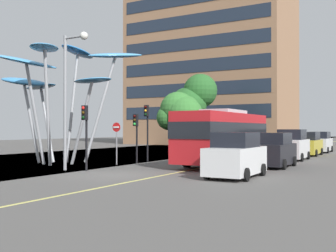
# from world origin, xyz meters

# --- Properties ---
(ground) EXTENTS (120.00, 240.00, 0.10)m
(ground) POSITION_xyz_m (-0.67, 0.00, -0.05)
(ground) COLOR #54514F
(red_bus) EXTENTS (2.88, 10.12, 3.53)m
(red_bus) POSITION_xyz_m (2.79, 8.09, 1.93)
(red_bus) COLOR red
(red_bus) RESTS_ON ground
(leaf_sculpture) EXTENTS (9.62, 9.61, 8.31)m
(leaf_sculpture) POSITION_xyz_m (-7.36, 4.07, 6.13)
(leaf_sculpture) COLOR #9EA0A5
(leaf_sculpture) RESTS_ON ground
(traffic_light_kerb_near) EXTENTS (0.28, 0.42, 3.59)m
(traffic_light_kerb_near) POSITION_xyz_m (-2.40, 0.71, 2.60)
(traffic_light_kerb_near) COLOR black
(traffic_light_kerb_near) RESTS_ON ground
(traffic_light_kerb_far) EXTENTS (0.28, 0.42, 3.30)m
(traffic_light_kerb_far) POSITION_xyz_m (-2.81, 6.30, 2.40)
(traffic_light_kerb_far) COLOR black
(traffic_light_kerb_far) RESTS_ON ground
(traffic_light_island_mid) EXTENTS (0.28, 0.42, 3.99)m
(traffic_light_island_mid) POSITION_xyz_m (-2.93, 7.88, 2.88)
(traffic_light_island_mid) COLOR black
(traffic_light_island_mid) RESTS_ON ground
(car_parked_near) EXTENTS (2.04, 4.08, 2.14)m
(car_parked_near) POSITION_xyz_m (5.79, 1.94, 1.01)
(car_parked_near) COLOR silver
(car_parked_near) RESTS_ON ground
(car_parked_mid) EXTENTS (2.00, 4.21, 2.07)m
(car_parked_mid) POSITION_xyz_m (5.99, 8.08, 0.98)
(car_parked_mid) COLOR black
(car_parked_mid) RESTS_ON ground
(car_parked_far) EXTENTS (2.04, 3.97, 2.28)m
(car_parked_far) POSITION_xyz_m (5.64, 14.56, 1.07)
(car_parked_far) COLOR silver
(car_parked_far) RESTS_ON ground
(car_side_street) EXTENTS (1.94, 4.59, 2.06)m
(car_side_street) POSITION_xyz_m (5.69, 20.64, 0.97)
(car_side_street) COLOR gold
(car_side_street) RESTS_ON ground
(car_far_side) EXTENTS (1.92, 4.51, 2.05)m
(car_far_side) POSITION_xyz_m (5.84, 26.19, 0.97)
(car_far_side) COLOR silver
(car_far_side) RESTS_ON ground
(street_lamp) EXTENTS (1.67, 0.44, 7.59)m
(street_lamp) POSITION_xyz_m (-3.33, 0.52, 4.84)
(street_lamp) COLOR gray
(street_lamp) RESTS_ON ground
(tree_pavement_near) EXTENTS (5.00, 4.25, 6.31)m
(tree_pavement_near) POSITION_xyz_m (-7.59, 22.08, 4.08)
(tree_pavement_near) COLOR brown
(tree_pavement_near) RESTS_ON ground
(tree_pavement_far) EXTENTS (5.29, 4.69, 8.64)m
(tree_pavement_far) POSITION_xyz_m (-7.95, 25.74, 5.70)
(tree_pavement_far) COLOR brown
(tree_pavement_far) RESTS_ON ground
(no_entry_sign) EXTENTS (0.60, 0.12, 2.72)m
(no_entry_sign) POSITION_xyz_m (-3.27, 4.75, 1.81)
(no_entry_sign) COLOR gray
(no_entry_sign) RESTS_ON ground
(backdrop_building) EXTENTS (23.72, 13.62, 25.80)m
(backdrop_building) POSITION_xyz_m (-12.60, 41.94, 12.90)
(backdrop_building) COLOR #936B4C
(backdrop_building) RESTS_ON ground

